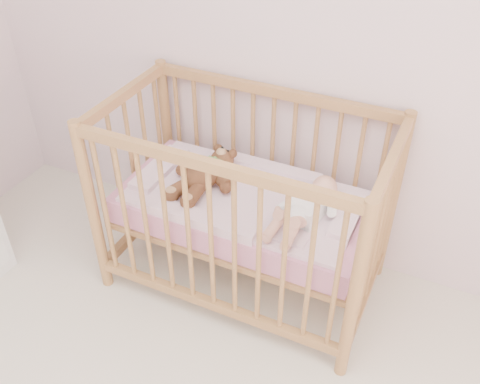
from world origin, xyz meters
The scene contains 6 objects.
wall_back centered at (0.00, 2.00, 1.35)m, with size 4.00×0.02×2.70m, color silver.
crib centered at (-0.25, 1.60, 0.50)m, with size 1.36×0.76×1.00m, color #B2794B, non-canonical shape.
mattress centered at (-0.25, 1.60, 0.49)m, with size 1.22×0.62×0.13m, color pink.
blanket centered at (-0.25, 1.60, 0.56)m, with size 1.10×0.58×0.06m, color #EBA2BF, non-canonical shape.
baby centered at (0.07, 1.58, 0.64)m, with size 0.26×0.54×0.13m, color white, non-canonical shape.
teddy_bear centered at (-0.47, 1.58, 0.65)m, with size 0.34×0.48×0.13m, color brown, non-canonical shape.
Camera 1 is at (0.60, -0.27, 2.15)m, focal length 40.00 mm.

